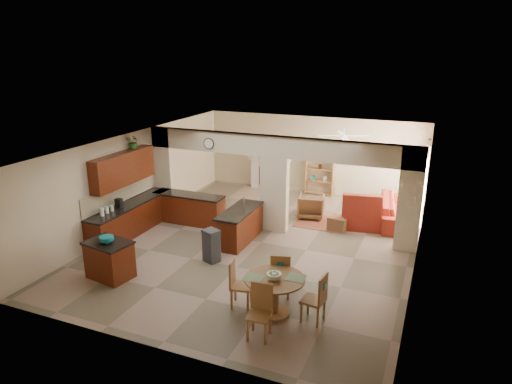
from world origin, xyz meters
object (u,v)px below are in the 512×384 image
at_px(dining_table, 275,291).
at_px(sofa, 398,211).
at_px(kitchen_island, 110,260).
at_px(armchair, 311,206).

relative_size(dining_table, sofa, 0.47).
height_order(dining_table, sofa, dining_table).
distance_m(kitchen_island, dining_table, 4.07).
bearing_deg(sofa, kitchen_island, 128.81).
bearing_deg(armchair, sofa, -177.61).
height_order(sofa, armchair, sofa).
bearing_deg(armchair, kitchen_island, 49.46).
bearing_deg(kitchen_island, sofa, 56.14).
relative_size(sofa, armchair, 3.15).
xyz_separation_m(kitchen_island, sofa, (5.82, 6.20, -0.08)).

